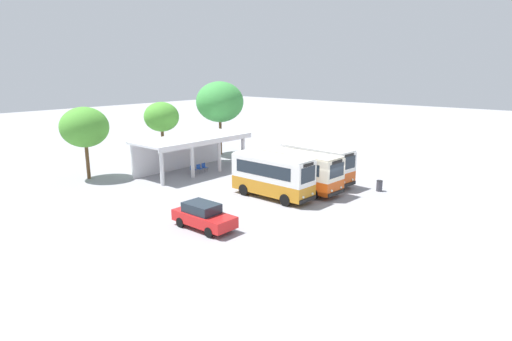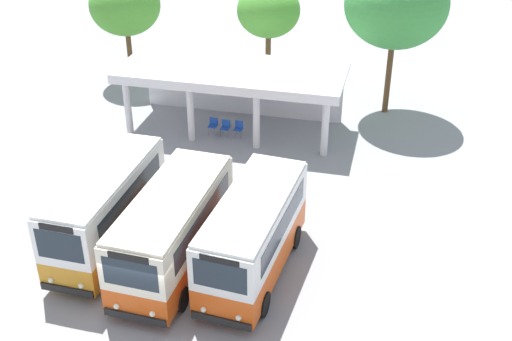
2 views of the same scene
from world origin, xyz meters
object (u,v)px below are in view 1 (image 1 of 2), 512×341
Objects in this scene: waiting_chair_second_from_end at (199,168)px; litter_bin_apron at (379,186)px; parked_car_flank at (203,216)px; city_bus_nearest_orange at (272,175)px; city_bus_second_in_row at (301,170)px; waiting_chair_middle_seat at (204,167)px; waiting_chair_end_by_column at (193,169)px; city_bus_middle_cream at (317,163)px.

litter_bin_apron reaches higher than waiting_chair_second_from_end.
waiting_chair_second_from_end is (9.66, 11.11, -0.30)m from parked_car_flank.
city_bus_second_in_row is at bearing -12.09° from city_bus_nearest_orange.
city_bus_nearest_orange is 2.98m from city_bus_second_in_row.
waiting_chair_second_from_end is 0.70m from waiting_chair_middle_seat.
waiting_chair_middle_seat is at bearing 106.48° from litter_bin_apron.
waiting_chair_end_by_column is at bearing 110.92° from litter_bin_apron.
litter_bin_apron reaches higher than waiting_chair_middle_seat.
city_bus_second_in_row is 1.04× the size of city_bus_middle_cream.
city_bus_middle_cream is 7.88× the size of waiting_chair_middle_seat.
waiting_chair_middle_seat is at bearing 92.59° from city_bus_second_in_row.
parked_car_flank is 4.93× the size of waiting_chair_second_from_end.
city_bus_second_in_row is 11.23m from waiting_chair_end_by_column.
waiting_chair_middle_seat is at bearing 107.82° from city_bus_middle_cream.
litter_bin_apron is at bearing -73.52° from waiting_chair_middle_seat.
city_bus_second_in_row is at bearing -83.77° from waiting_chair_second_from_end.
city_bus_middle_cream is at bearing -65.74° from waiting_chair_end_by_column.
parked_car_flank is (-10.85, -0.21, -0.93)m from city_bus_second_in_row.
city_bus_middle_cream is 7.53× the size of litter_bin_apron.
parked_car_flank reaches higher than waiting_chair_second_from_end.
waiting_chair_second_from_end is at bearing 96.23° from city_bus_second_in_row.
waiting_chair_end_by_column is at bearing 84.37° from city_bus_nearest_orange.
parked_car_flank is at bearing 162.69° from litter_bin_apron.
city_bus_second_in_row reaches higher than parked_car_flank.
litter_bin_apron is at bearing -69.08° from waiting_chair_end_by_column.
parked_car_flank is 14.73m from waiting_chair_second_from_end.
city_bus_nearest_orange is at bearing 142.11° from litter_bin_apron.
city_bus_second_in_row is 11.03m from waiting_chair_second_from_end.
city_bus_nearest_orange is 10.68m from waiting_chair_middle_seat.
parked_car_flank is at bearing -178.88° from city_bus_second_in_row.
waiting_chair_end_by_column is (-1.89, 11.00, -1.24)m from city_bus_second_in_row.
litter_bin_apron is (5.38, -15.80, -0.07)m from waiting_chair_second_from_end.
city_bus_second_in_row is 2.93m from city_bus_middle_cream.
city_bus_middle_cream is 13.81m from parked_car_flank.
city_bus_second_in_row is at bearing 130.54° from litter_bin_apron.
city_bus_middle_cream is 5.57m from litter_bin_apron.
waiting_chair_end_by_column is 17.02m from litter_bin_apron.
litter_bin_apron is (15.05, -4.69, -0.37)m from parked_car_flank.
waiting_chair_middle_seat is (-0.49, 10.94, -1.24)m from city_bus_second_in_row.
litter_bin_apron is (6.08, -15.90, -0.07)m from waiting_chair_end_by_column.
city_bus_second_in_row is at bearing -87.41° from waiting_chair_middle_seat.
city_bus_second_in_row reaches higher than waiting_chair_second_from_end.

